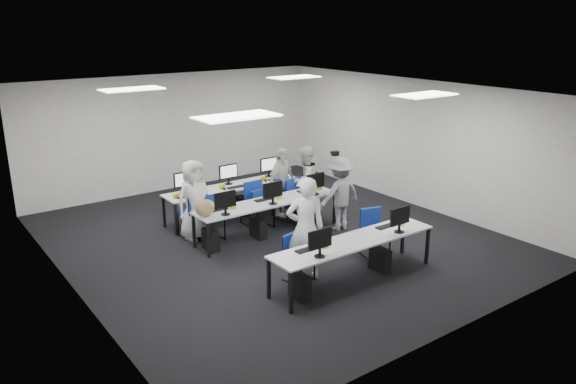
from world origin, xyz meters
TOP-DOWN VIEW (x-y plane):
  - room at (0.00, 0.00)m, footprint 9.00×9.02m
  - ceiling_panels at (0.00, 0.00)m, footprint 5.20×4.60m
  - desk_front at (0.00, -2.40)m, footprint 3.20×0.70m
  - desk_mid at (0.00, 0.20)m, footprint 3.20×0.70m
  - desk_back at (0.00, 1.60)m, footprint 3.20×0.70m
  - equipment_front at (-0.19, -2.42)m, footprint 2.51×0.41m
  - equipment_mid at (-0.19, 0.18)m, footprint 2.91×0.41m
  - equipment_back at (0.19, 1.62)m, footprint 2.91×0.41m
  - chair_0 at (-0.77, -1.86)m, footprint 0.49×0.52m
  - chair_1 at (1.03, -1.87)m, footprint 0.55×0.58m
  - chair_2 at (-1.05, 0.72)m, footprint 0.45×0.49m
  - chair_3 at (0.13, 0.74)m, footprint 0.49×0.54m
  - chair_4 at (0.92, 0.75)m, footprint 0.54×0.58m
  - chair_5 at (-1.25, 1.11)m, footprint 0.52×0.56m
  - chair_6 at (0.12, 0.94)m, footprint 0.45×0.48m
  - chair_7 at (1.00, 0.95)m, footprint 0.54×0.58m
  - handbag at (-1.45, 0.17)m, footprint 0.40×0.25m
  - student_0 at (-0.61, -1.84)m, footprint 0.78×0.67m
  - student_1 at (1.43, 0.81)m, footprint 0.88×0.76m
  - student_2 at (-1.29, 0.95)m, footprint 0.87×0.63m
  - student_3 at (0.91, 1.00)m, footprint 1.01×0.67m
  - photographer at (1.42, -0.40)m, footprint 1.03×0.60m
  - dslr_camera at (1.43, -0.22)m, footprint 0.14×0.18m

SIDE VIEW (x-z plane):
  - chair_6 at x=0.12m, z-range -0.15..0.67m
  - chair_0 at x=-0.77m, z-range -0.15..0.67m
  - chair_2 at x=-1.05m, z-range -0.16..0.72m
  - chair_1 at x=1.03m, z-range -0.17..0.74m
  - chair_4 at x=0.92m, z-range -0.17..0.75m
  - chair_7 at x=1.00m, z-range -0.17..0.76m
  - chair_5 at x=-1.25m, z-range -0.18..0.78m
  - chair_3 at x=0.13m, z-range -0.18..0.80m
  - equipment_mid at x=-0.19m, z-range -0.24..0.95m
  - equipment_back at x=0.19m, z-range -0.24..0.95m
  - equipment_front at x=-0.19m, z-range -0.24..0.95m
  - desk_front at x=0.00m, z-range 0.32..1.05m
  - desk_mid at x=0.00m, z-range 0.32..1.05m
  - desk_back at x=0.00m, z-range 0.32..1.05m
  - photographer at x=1.42m, z-range 0.00..1.57m
  - student_1 at x=1.43m, z-range 0.00..1.59m
  - student_3 at x=0.91m, z-range 0.00..1.59m
  - student_2 at x=-1.29m, z-range 0.00..1.64m
  - handbag at x=-1.45m, z-range 0.73..1.06m
  - student_0 at x=-0.61m, z-range 0.00..1.82m
  - room at x=0.00m, z-range 0.00..3.00m
  - dslr_camera at x=1.43m, z-range 1.58..1.68m
  - ceiling_panels at x=0.00m, z-range 2.98..2.99m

